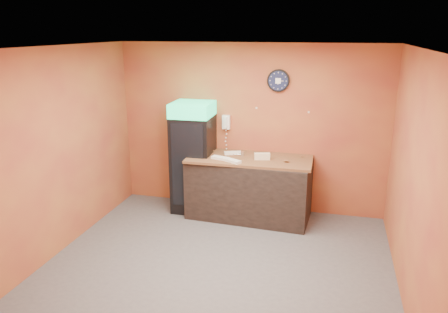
% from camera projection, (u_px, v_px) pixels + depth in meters
% --- Properties ---
extents(floor, '(4.50, 4.50, 0.00)m').
position_uv_depth(floor, '(220.00, 262.00, 5.85)').
color(floor, '#47474C').
rests_on(floor, ground).
extents(back_wall, '(4.50, 0.02, 2.80)m').
position_uv_depth(back_wall, '(250.00, 128.00, 7.31)').
color(back_wall, '#B06B31').
rests_on(back_wall, floor).
extents(left_wall, '(0.02, 4.00, 2.80)m').
position_uv_depth(left_wall, '(61.00, 150.00, 5.99)').
color(left_wall, '#B06B31').
rests_on(left_wall, floor).
extents(right_wall, '(0.02, 4.00, 2.80)m').
position_uv_depth(right_wall, '(412.00, 177.00, 4.92)').
color(right_wall, '#B06B31').
rests_on(right_wall, floor).
extents(ceiling, '(4.50, 4.00, 0.02)m').
position_uv_depth(ceiling, '(219.00, 47.00, 5.06)').
color(ceiling, white).
rests_on(ceiling, back_wall).
extents(beverage_cooler, '(0.67, 0.68, 1.86)m').
position_uv_depth(beverage_cooler, '(193.00, 159.00, 7.30)').
color(beverage_cooler, black).
rests_on(beverage_cooler, floor).
extents(prep_counter, '(2.00, 0.97, 0.98)m').
position_uv_depth(prep_counter, '(249.00, 189.00, 7.15)').
color(prep_counter, black).
rests_on(prep_counter, floor).
extents(wall_clock, '(0.36, 0.06, 0.36)m').
position_uv_depth(wall_clock, '(278.00, 81.00, 6.95)').
color(wall_clock, black).
rests_on(wall_clock, back_wall).
extents(wall_phone, '(0.13, 0.11, 0.24)m').
position_uv_depth(wall_phone, '(226.00, 122.00, 7.33)').
color(wall_phone, white).
rests_on(wall_phone, back_wall).
extents(butcher_paper, '(1.99, 0.90, 0.04)m').
position_uv_depth(butcher_paper, '(250.00, 159.00, 7.00)').
color(butcher_paper, brown).
rests_on(butcher_paper, prep_counter).
extents(sub_roll_stack, '(0.26, 0.14, 0.10)m').
position_uv_depth(sub_roll_stack, '(262.00, 156.00, 6.89)').
color(sub_roll_stack, beige).
rests_on(sub_roll_stack, butcher_paper).
extents(wrapped_sandwich_left, '(0.30, 0.18, 0.04)m').
position_uv_depth(wrapped_sandwich_left, '(220.00, 158.00, 6.91)').
color(wrapped_sandwich_left, silver).
rests_on(wrapped_sandwich_left, butcher_paper).
extents(wrapped_sandwich_mid, '(0.30, 0.24, 0.04)m').
position_uv_depth(wrapped_sandwich_mid, '(232.00, 161.00, 6.76)').
color(wrapped_sandwich_mid, silver).
rests_on(wrapped_sandwich_mid, butcher_paper).
extents(wrapped_sandwich_right, '(0.30, 0.21, 0.04)m').
position_uv_depth(wrapped_sandwich_right, '(233.00, 153.00, 7.19)').
color(wrapped_sandwich_right, silver).
rests_on(wrapped_sandwich_right, butcher_paper).
extents(kitchen_tool, '(0.06, 0.06, 0.06)m').
position_uv_depth(kitchen_tool, '(242.00, 154.00, 7.11)').
color(kitchen_tool, silver).
rests_on(kitchen_tool, butcher_paper).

